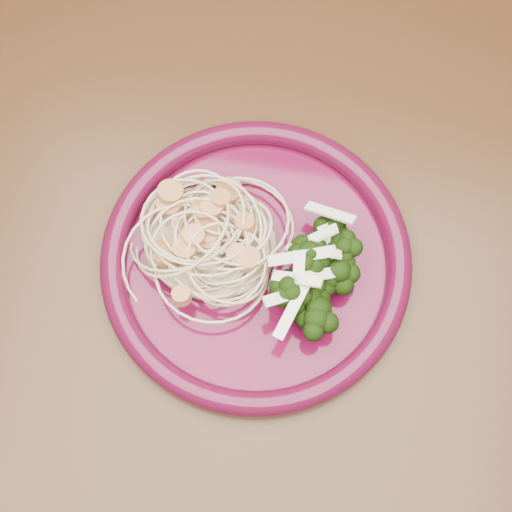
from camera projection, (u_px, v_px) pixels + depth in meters
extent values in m
plane|color=#55361D|center=(293.00, 412.00, 1.34)|extent=(3.50, 3.50, 0.00)
cube|color=#472814|center=(332.00, 304.00, 0.66)|extent=(1.20, 0.80, 0.04)
cylinder|color=#472814|center=(3.00, 109.00, 1.16)|extent=(0.06, 0.06, 0.71)
cylinder|color=#4D0823|center=(256.00, 262.00, 0.65)|extent=(0.31, 0.31, 0.01)
torus|color=#4D0723|center=(256.00, 259.00, 0.64)|extent=(0.32, 0.32, 0.02)
ellipsoid|color=#CBB68A|center=(210.00, 241.00, 0.64)|extent=(0.14, 0.13, 0.03)
ellipsoid|color=black|center=(314.00, 272.00, 0.62)|extent=(0.10, 0.14, 0.05)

